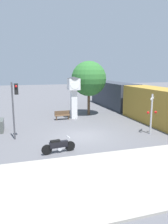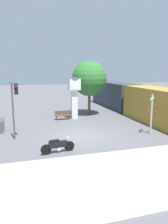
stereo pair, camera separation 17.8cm
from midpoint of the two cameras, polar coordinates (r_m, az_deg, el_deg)
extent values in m
plane|color=#56565B|center=(17.39, -0.71, -6.27)|extent=(120.00, 120.00, 0.00)
cube|color=#9E998E|center=(11.34, 9.68, -16.03)|extent=(36.00, 6.00, 0.10)
cylinder|color=black|center=(14.28, -4.00, -8.86)|extent=(0.66, 0.21, 0.65)
cylinder|color=black|center=(13.81, -10.08, -9.71)|extent=(0.66, 0.21, 0.65)
cube|color=black|center=(13.94, -7.01, -8.37)|extent=(1.21, 0.42, 0.39)
cube|color=black|center=(13.80, -7.89, -7.52)|extent=(0.64, 0.34, 0.11)
cylinder|color=silver|center=(14.05, -6.77, -9.39)|extent=(0.33, 0.26, 0.30)
cube|color=silver|center=(14.03, -4.48, -6.52)|extent=(0.14, 0.48, 0.04)
cube|color=white|center=(23.29, -2.91, 2.05)|extent=(0.62, 0.62, 3.07)
cube|color=white|center=(23.05, -2.96, 7.27)|extent=(1.17, 1.17, 1.17)
cylinder|color=white|center=(22.47, -2.58, 7.18)|extent=(0.94, 0.02, 0.94)
cone|color=#333338|center=(23.01, -2.98, 8.98)|extent=(1.41, 1.41, 0.20)
cube|color=olive|center=(21.88, 19.36, 1.29)|extent=(2.80, 10.26, 3.40)
cube|color=#333842|center=(31.19, 7.50, 4.58)|extent=(2.80, 10.26, 3.40)
cylinder|color=#47474C|center=(16.89, -18.28, 0.13)|extent=(0.12, 0.12, 4.28)
cube|color=black|center=(16.66, -17.59, 5.74)|extent=(0.28, 0.24, 0.80)
sphere|color=red|center=(16.50, -17.63, 6.39)|extent=(0.16, 0.16, 0.16)
cylinder|color=#B7B7BC|center=(18.35, 16.92, -0.56)|extent=(0.14, 0.14, 3.27)
cube|color=white|center=(18.14, 17.15, 3.41)|extent=(0.82, 0.82, 0.14)
sphere|color=red|center=(18.08, 16.11, -0.16)|extent=(0.20, 0.20, 0.20)
sphere|color=red|center=(18.47, 17.93, -0.03)|extent=(0.20, 0.20, 0.20)
cylinder|color=brown|center=(25.13, 1.04, 2.17)|extent=(0.30, 0.30, 2.58)
sphere|color=#2D6B2D|center=(24.85, 1.07, 8.71)|extent=(3.93, 3.93, 3.93)
cube|color=brown|center=(22.89, -5.87, -0.91)|extent=(1.60, 0.44, 0.08)
cube|color=brown|center=(23.03, -5.98, -0.21)|extent=(1.60, 0.06, 0.44)
cube|color=brown|center=(22.83, -7.44, -1.61)|extent=(0.08, 0.35, 0.41)
cube|color=brown|center=(23.08, -4.30, -1.41)|extent=(0.08, 0.35, 0.41)
camera|label=1|loc=(0.09, -90.27, -0.05)|focal=35.00mm
camera|label=2|loc=(0.09, 89.73, 0.05)|focal=35.00mm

